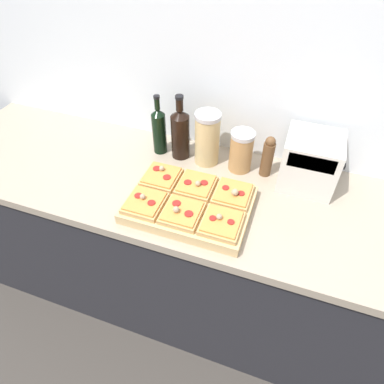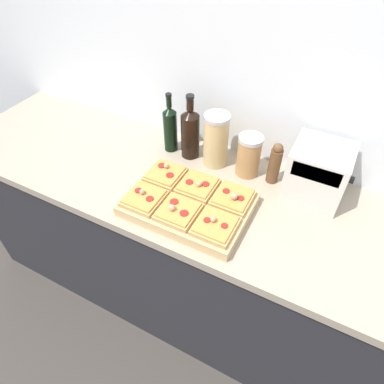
% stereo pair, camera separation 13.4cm
% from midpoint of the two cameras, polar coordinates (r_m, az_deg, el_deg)
% --- Properties ---
extents(ground_plane, '(12.00, 12.00, 0.00)m').
position_cam_midpoint_polar(ground_plane, '(2.05, -2.83, -25.22)').
color(ground_plane, '#3D3833').
extents(wall_back, '(6.00, 0.06, 2.50)m').
position_cam_midpoint_polar(wall_back, '(1.53, 5.30, 17.83)').
color(wall_back, silver).
rests_on(wall_back, ground_plane).
extents(kitchen_counter, '(2.63, 0.67, 0.92)m').
position_cam_midpoint_polar(kitchen_counter, '(1.79, 0.51, -10.75)').
color(kitchen_counter, '#232328').
rests_on(kitchen_counter, ground_plane).
extents(cutting_board, '(0.48, 0.34, 0.04)m').
position_cam_midpoint_polar(cutting_board, '(1.35, -3.27, -2.24)').
color(cutting_board, tan).
rests_on(cutting_board, kitchen_counter).
extents(pizza_slice_back_left, '(0.14, 0.15, 0.05)m').
position_cam_midpoint_polar(pizza_slice_back_left, '(1.43, -7.80, 2.45)').
color(pizza_slice_back_left, tan).
rests_on(pizza_slice_back_left, cutting_board).
extents(pizza_slice_back_center, '(0.14, 0.15, 0.05)m').
position_cam_midpoint_polar(pizza_slice_back_center, '(1.38, -2.07, 1.04)').
color(pizza_slice_back_center, tan).
rests_on(pizza_slice_back_center, cutting_board).
extents(pizza_slice_back_right, '(0.14, 0.15, 0.06)m').
position_cam_midpoint_polar(pizza_slice_back_right, '(1.35, 4.02, -0.43)').
color(pizza_slice_back_right, tan).
rests_on(pizza_slice_back_right, cutting_board).
extents(pizza_slice_front_left, '(0.14, 0.15, 0.05)m').
position_cam_midpoint_polar(pizza_slice_front_left, '(1.33, -10.75, -1.89)').
color(pizza_slice_front_left, tan).
rests_on(pizza_slice_front_left, cutting_board).
extents(pizza_slice_front_center, '(0.14, 0.15, 0.05)m').
position_cam_midpoint_polar(pizza_slice_front_center, '(1.28, -4.70, -3.56)').
color(pizza_slice_front_center, tan).
rests_on(pizza_slice_front_center, cutting_board).
extents(pizza_slice_front_right, '(0.14, 0.15, 0.05)m').
position_cam_midpoint_polar(pizza_slice_front_right, '(1.24, 1.86, -5.32)').
color(pizza_slice_front_right, tan).
rests_on(pizza_slice_front_right, cutting_board).
extents(olive_oil_bottle, '(0.06, 0.06, 0.29)m').
position_cam_midpoint_polar(olive_oil_bottle, '(1.60, -7.95, 10.14)').
color(olive_oil_bottle, black).
rests_on(olive_oil_bottle, kitchen_counter).
extents(wine_bottle, '(0.08, 0.08, 0.31)m').
position_cam_midpoint_polar(wine_bottle, '(1.56, -4.47, 9.73)').
color(wine_bottle, black).
rests_on(wine_bottle, kitchen_counter).
extents(grain_jar_tall, '(0.11, 0.11, 0.25)m').
position_cam_midpoint_polar(grain_jar_tall, '(1.52, -0.01, 8.81)').
color(grain_jar_tall, tan).
rests_on(grain_jar_tall, kitchen_counter).
extents(grain_jar_short, '(0.10, 0.10, 0.19)m').
position_cam_midpoint_polar(grain_jar_short, '(1.50, 5.66, 6.71)').
color(grain_jar_short, '#AD7F4C').
rests_on(grain_jar_short, kitchen_counter).
extents(pepper_mill, '(0.05, 0.05, 0.19)m').
position_cam_midpoint_polar(pepper_mill, '(1.48, 9.98, 5.74)').
color(pepper_mill, brown).
rests_on(pepper_mill, kitchen_counter).
extents(toaster_oven, '(0.25, 0.21, 0.23)m').
position_cam_midpoint_polar(toaster_oven, '(1.47, 16.63, 4.76)').
color(toaster_oven, beige).
rests_on(toaster_oven, kitchen_counter).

